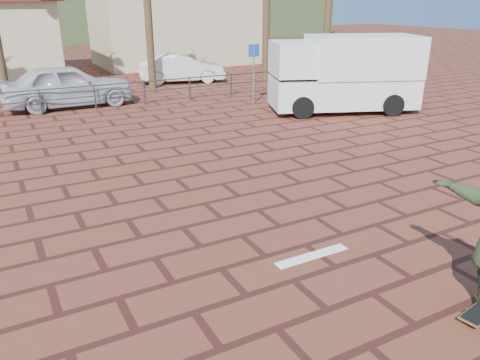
{
  "coord_description": "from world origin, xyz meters",
  "views": [
    {
      "loc": [
        -3.67,
        -6.71,
        4.06
      ],
      "look_at": [
        0.34,
        0.71,
        0.8
      ],
      "focal_mm": 35.0,
      "sensor_mm": 36.0,
      "label": 1
    }
  ],
  "objects": [
    {
      "name": "car_white",
      "position": [
        5.44,
        16.5,
        0.71
      ],
      "size": [
        4.58,
        2.57,
        1.43
      ],
      "primitive_type": "imported",
      "rotation": [
        0.0,
        0.0,
        1.31
      ],
      "color": "white",
      "rests_on": "ground"
    },
    {
      "name": "ground",
      "position": [
        0.0,
        0.0,
        0.0
      ],
      "size": [
        120.0,
        120.0,
        0.0
      ],
      "primitive_type": "plane",
      "color": "maroon",
      "rests_on": "ground"
    },
    {
      "name": "paint_stripe",
      "position": [
        0.7,
        -1.2,
        0.0
      ],
      "size": [
        1.4,
        0.22,
        0.01
      ],
      "primitive_type": "cube",
      "color": "white",
      "rests_on": "ground"
    },
    {
      "name": "campervan",
      "position": [
        8.42,
        7.26,
        1.48
      ],
      "size": [
        5.9,
        4.1,
        2.82
      ],
      "rotation": [
        0.0,
        0.0,
        -0.37
      ],
      "color": "silver",
      "rests_on": "ground"
    },
    {
      "name": "street_sign",
      "position": [
        6.0,
        10.0,
        1.68
      ],
      "size": [
        0.49,
        0.07,
        2.4
      ],
      "rotation": [
        0.0,
        0.0,
        0.05
      ],
      "color": "gray",
      "rests_on": "ground"
    },
    {
      "name": "car_silver",
      "position": [
        -0.8,
        13.09,
        0.85
      ],
      "size": [
        5.03,
        2.08,
        1.71
      ],
      "primitive_type": "imported",
      "rotation": [
        0.0,
        0.0,
        1.58
      ],
      "color": "silver",
      "rests_on": "ground"
    },
    {
      "name": "hill_front",
      "position": [
        0.0,
        50.0,
        3.0
      ],
      "size": [
        70.0,
        18.0,
        6.0
      ],
      "primitive_type": "cube",
      "color": "#384C28",
      "rests_on": "ground"
    },
    {
      "name": "guardrail",
      "position": [
        0.0,
        12.0,
        0.68
      ],
      "size": [
        24.06,
        0.06,
        1.0
      ],
      "color": "#47494F",
      "rests_on": "ground"
    },
    {
      "name": "building_east",
      "position": [
        8.0,
        24.0,
        2.54
      ],
      "size": [
        10.6,
        6.6,
        5.0
      ],
      "color": "beige",
      "rests_on": "ground"
    }
  ]
}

